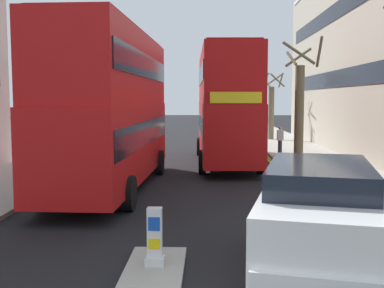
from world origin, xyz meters
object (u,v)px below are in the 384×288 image
Objects in this scene: double_decker_bus_oncoming at (226,103)px; double_decker_bus_away at (112,105)px; taxi_minivan at (319,225)px; pedestrian_far at (280,140)px; keep_left_bollard at (155,239)px.

double_decker_bus_away is at bearing -122.13° from double_decker_bus_oncoming.
taxi_minivan is (5.33, -8.72, -1.96)m from double_decker_bus_away.
double_decker_bus_away is 6.71× the size of pedestrian_far.
double_decker_bus_oncoming is at bearing 57.87° from double_decker_bus_away.
keep_left_bollard is at bearing 167.85° from taxi_minivan.
double_decker_bus_oncoming is 4.24m from pedestrian_far.
double_decker_bus_away reaches higher than taxi_minivan.
keep_left_bollard is 3.02m from taxi_minivan.
keep_left_bollard is at bearing -73.38° from double_decker_bus_away.
keep_left_bollard is 0.10× the size of double_decker_bus_oncoming.
double_decker_bus_oncoming is 6.72× the size of pedestrian_far.
double_decker_bus_oncoming is 2.13× the size of taxi_minivan.
keep_left_bollard is at bearing -106.22° from pedestrian_far.
taxi_minivan is at bearing -12.15° from keep_left_bollard.
double_decker_bus_oncoming is 15.76m from taxi_minivan.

